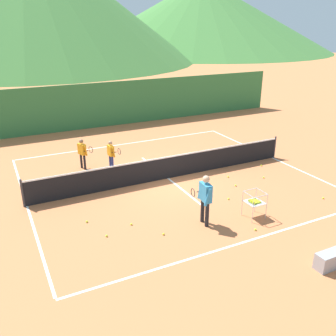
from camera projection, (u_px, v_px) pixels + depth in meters
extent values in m
plane|color=#C67042|center=(168.00, 178.00, 15.39)|extent=(120.00, 120.00, 0.00)
cube|color=white|center=(247.00, 241.00, 10.99)|extent=(11.18, 0.08, 0.01)
cube|color=white|center=(125.00, 144.00, 19.68)|extent=(11.18, 0.08, 0.01)
cube|color=white|center=(27.00, 206.00, 13.08)|extent=(0.08, 10.45, 0.01)
cube|color=white|center=(272.00, 158.00, 17.70)|extent=(0.08, 10.45, 0.01)
cube|color=white|center=(168.00, 178.00, 15.39)|extent=(0.08, 5.55, 0.01)
cylinder|color=#333338|center=(22.00, 193.00, 12.85)|extent=(0.08, 0.08, 1.05)
cylinder|color=#333338|center=(275.00, 147.00, 17.55)|extent=(0.08, 0.08, 1.05)
cube|color=black|center=(168.00, 168.00, 15.22)|extent=(11.27, 0.02, 0.92)
cube|color=white|center=(168.00, 157.00, 15.04)|extent=(11.27, 0.03, 0.06)
cylinder|color=black|center=(207.00, 215.00, 11.65)|extent=(0.12, 0.12, 0.84)
cylinder|color=black|center=(202.00, 210.00, 11.93)|extent=(0.12, 0.12, 0.84)
cube|color=#338CBF|center=(206.00, 192.00, 11.53)|extent=(0.28, 0.52, 0.59)
sphere|color=#DBAD84|center=(206.00, 179.00, 11.36)|extent=(0.23, 0.23, 0.23)
cylinder|color=#338CBF|center=(208.00, 197.00, 11.27)|extent=(0.23, 0.11, 0.57)
cylinder|color=#338CBF|center=(200.00, 190.00, 11.78)|extent=(0.18, 0.10, 0.58)
torus|color=#262628|center=(193.00, 193.00, 11.71)|extent=(0.05, 0.29, 0.29)
cylinder|color=black|center=(200.00, 191.00, 11.79)|extent=(0.22, 0.05, 0.03)
cylinder|color=black|center=(81.00, 161.00, 16.37)|extent=(0.10, 0.10, 0.68)
cylinder|color=black|center=(85.00, 162.00, 16.20)|extent=(0.10, 0.10, 0.68)
cube|color=orange|center=(82.00, 149.00, 16.07)|extent=(0.31, 0.44, 0.47)
sphere|color=#996B4C|center=(81.00, 141.00, 15.94)|extent=(0.19, 0.19, 0.19)
cylinder|color=orange|center=(80.00, 148.00, 16.27)|extent=(0.20, 0.13, 0.46)
cylinder|color=orange|center=(86.00, 151.00, 15.96)|extent=(0.16, 0.12, 0.47)
torus|color=#262628|center=(91.00, 150.00, 16.14)|extent=(0.12, 0.28, 0.29)
cylinder|color=black|center=(86.00, 151.00, 15.97)|extent=(0.22, 0.10, 0.03)
cylinder|color=navy|center=(110.00, 161.00, 16.32)|extent=(0.10, 0.10, 0.65)
cylinder|color=navy|center=(113.00, 163.00, 16.12)|extent=(0.10, 0.10, 0.65)
cube|color=orange|center=(111.00, 150.00, 16.02)|extent=(0.22, 0.40, 0.45)
sphere|color=tan|center=(110.00, 143.00, 15.89)|extent=(0.18, 0.18, 0.18)
cylinder|color=orange|center=(110.00, 149.00, 16.23)|extent=(0.18, 0.09, 0.44)
cylinder|color=orange|center=(114.00, 152.00, 15.87)|extent=(0.14, 0.08, 0.45)
torus|color=#262628|center=(119.00, 151.00, 16.00)|extent=(0.05, 0.29, 0.29)
cylinder|color=black|center=(114.00, 152.00, 15.88)|extent=(0.22, 0.05, 0.03)
cylinder|color=#B7B7BC|center=(242.00, 203.00, 12.32)|extent=(0.02, 0.02, 0.89)
cylinder|color=#B7B7BC|center=(256.00, 200.00, 12.55)|extent=(0.02, 0.02, 0.89)
cylinder|color=#B7B7BC|center=(253.00, 210.00, 11.85)|extent=(0.02, 0.02, 0.89)
cylinder|color=#B7B7BC|center=(267.00, 207.00, 12.09)|extent=(0.02, 0.02, 0.89)
cube|color=#B7B7BC|center=(255.00, 202.00, 12.16)|extent=(0.56, 0.56, 0.01)
cube|color=#B7B7BC|center=(250.00, 190.00, 12.27)|extent=(0.56, 0.02, 0.02)
cube|color=#B7B7BC|center=(261.00, 196.00, 11.80)|extent=(0.56, 0.02, 0.02)
cube|color=#B7B7BC|center=(249.00, 195.00, 11.92)|extent=(0.02, 0.56, 0.02)
cube|color=#B7B7BC|center=(262.00, 191.00, 12.15)|extent=(0.02, 0.56, 0.02)
sphere|color=yellow|center=(254.00, 204.00, 11.99)|extent=(0.07, 0.07, 0.07)
sphere|color=yellow|center=(253.00, 203.00, 12.05)|extent=(0.07, 0.07, 0.07)
sphere|color=yellow|center=(251.00, 202.00, 12.10)|extent=(0.07, 0.07, 0.07)
sphere|color=yellow|center=(250.00, 201.00, 12.15)|extent=(0.07, 0.07, 0.07)
sphere|color=yellow|center=(249.00, 200.00, 12.21)|extent=(0.07, 0.07, 0.07)
sphere|color=yellow|center=(256.00, 203.00, 12.02)|extent=(0.07, 0.07, 0.07)
sphere|color=yellow|center=(255.00, 202.00, 12.07)|extent=(0.07, 0.07, 0.07)
sphere|color=yellow|center=(253.00, 201.00, 12.13)|extent=(0.07, 0.07, 0.07)
sphere|color=yellow|center=(252.00, 201.00, 12.18)|extent=(0.07, 0.07, 0.07)
sphere|color=yellow|center=(251.00, 200.00, 12.23)|extent=(0.07, 0.07, 0.07)
sphere|color=yellow|center=(257.00, 203.00, 12.04)|extent=(0.07, 0.07, 0.07)
sphere|color=yellow|center=(256.00, 202.00, 12.10)|extent=(0.07, 0.07, 0.07)
sphere|color=yellow|center=(255.00, 201.00, 12.15)|extent=(0.07, 0.07, 0.07)
sphere|color=yellow|center=(253.00, 200.00, 12.20)|extent=(0.07, 0.07, 0.07)
sphere|color=yellow|center=(252.00, 200.00, 12.26)|extent=(0.07, 0.07, 0.07)
sphere|color=yellow|center=(259.00, 202.00, 12.07)|extent=(0.07, 0.07, 0.07)
sphere|color=yellow|center=(258.00, 202.00, 12.12)|extent=(0.07, 0.07, 0.07)
sphere|color=yellow|center=(256.00, 201.00, 12.18)|extent=(0.07, 0.07, 0.07)
sphere|color=yellow|center=(255.00, 200.00, 12.23)|extent=(0.07, 0.07, 0.07)
sphere|color=yellow|center=(254.00, 199.00, 12.29)|extent=(0.07, 0.07, 0.07)
sphere|color=yellow|center=(260.00, 202.00, 12.09)|extent=(0.07, 0.07, 0.07)
sphere|color=yellow|center=(259.00, 201.00, 12.15)|extent=(0.07, 0.07, 0.07)
sphere|color=yellow|center=(258.00, 201.00, 12.20)|extent=(0.07, 0.07, 0.07)
sphere|color=yellow|center=(256.00, 200.00, 12.25)|extent=(0.07, 0.07, 0.07)
sphere|color=yellow|center=(255.00, 199.00, 12.32)|extent=(0.07, 0.07, 0.07)
sphere|color=yellow|center=(254.00, 202.00, 11.97)|extent=(0.07, 0.07, 0.07)
sphere|color=yellow|center=(253.00, 201.00, 12.02)|extent=(0.07, 0.07, 0.07)
sphere|color=yellow|center=(252.00, 201.00, 12.08)|extent=(0.07, 0.07, 0.07)
sphere|color=yellow|center=(251.00, 200.00, 12.13)|extent=(0.07, 0.07, 0.07)
sphere|color=yellow|center=(228.00, 177.00, 15.46)|extent=(0.07, 0.07, 0.07)
sphere|color=yellow|center=(107.00, 236.00, 11.21)|extent=(0.07, 0.07, 0.07)
sphere|color=yellow|center=(236.00, 185.00, 14.65)|extent=(0.07, 0.07, 0.07)
sphere|color=yellow|center=(131.00, 224.00, 11.86)|extent=(0.07, 0.07, 0.07)
sphere|color=yellow|center=(264.00, 177.00, 15.39)|extent=(0.07, 0.07, 0.07)
sphere|color=yellow|center=(229.00, 199.00, 13.54)|extent=(0.07, 0.07, 0.07)
sphere|color=yellow|center=(87.00, 222.00, 12.01)|extent=(0.07, 0.07, 0.07)
sphere|color=yellow|center=(255.00, 230.00, 11.55)|extent=(0.07, 0.07, 0.07)
sphere|color=yellow|center=(323.00, 198.00, 13.61)|extent=(0.07, 0.07, 0.07)
sphere|color=yellow|center=(163.00, 234.00, 11.31)|extent=(0.07, 0.07, 0.07)
sphere|color=yellow|center=(261.00, 165.00, 16.67)|extent=(0.07, 0.07, 0.07)
cube|color=#33753D|center=(102.00, 105.00, 22.42)|extent=(24.60, 0.08, 2.70)
cone|color=#427A38|center=(201.00, 15.00, 78.47)|extent=(54.76, 54.76, 14.40)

